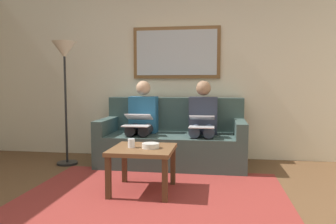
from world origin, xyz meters
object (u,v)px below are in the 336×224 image
laptop_silver (202,122)px  standing_lamp (65,63)px  person_right (142,120)px  couch (173,141)px  framed_mirror (176,53)px  laptop_white (138,121)px  bowl (151,146)px  person_left (203,121)px  cup (131,143)px  coffee_table (143,154)px

laptop_silver → standing_lamp: 1.98m
person_right → couch: bearing=-170.7°
couch → standing_lamp: 1.79m
framed_mirror → laptop_white: size_ratio=3.69×
bowl → standing_lamp: 1.90m
laptop_silver → person_right: 0.87m
person_left → laptop_white: person_left is taller
cup → standing_lamp: bearing=-39.5°
couch → bowl: bearing=87.6°
person_left → standing_lamp: (1.84, 0.20, 0.76)m
coffee_table → bowl: (-0.09, 0.01, 0.09)m
coffee_table → cup: size_ratio=6.96×
laptop_silver → person_right: size_ratio=0.29×
couch → bowl: couch is taller
cup → laptop_white: (0.16, -0.92, 0.12)m
person_left → laptop_silver: (0.00, 0.25, 0.02)m
bowl → couch: bearing=-92.4°
couch → standing_lamp: standing_lamp is taller
coffee_table → laptop_silver: laptop_silver is taller
coffee_table → laptop_white: 0.98m
standing_lamp → cup: bearing=140.5°
cup → person_left: person_left is taller
couch → person_right: bearing=9.3°
couch → laptop_silver: bearing=143.0°
bowl → person_right: (0.36, -1.16, 0.13)m
laptop_white → standing_lamp: bearing=-2.3°
laptop_white → person_right: bearing=-90.0°
cup → coffee_table: bearing=-173.2°
couch → cup: size_ratio=21.57×
laptop_white → standing_lamp: size_ratio=0.21×
person_left → standing_lamp: 2.00m
person_right → laptop_white: 0.24m
person_left → person_right: 0.83m
person_right → standing_lamp: bearing=11.2°
laptop_white → standing_lamp: standing_lamp is taller
couch → framed_mirror: framed_mirror is taller
coffee_table → cup: cup is taller
couch → laptop_silver: 0.61m
couch → coffee_table: size_ratio=3.10×
bowl → laptop_white: 1.00m
framed_mirror → bowl: framed_mirror is taller
cup → laptop_white: bearing=-79.9°
couch → framed_mirror: (0.00, -0.39, 1.24)m
cup → bowl: 0.20m
framed_mirror → laptop_silver: (-0.42, 0.70, -0.93)m
bowl → person_right: bearing=-72.6°
coffee_table → person_right: 1.20m
couch → coffee_table: bearing=83.6°
couch → laptop_white: couch is taller
laptop_white → standing_lamp: (1.01, -0.04, 0.75)m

